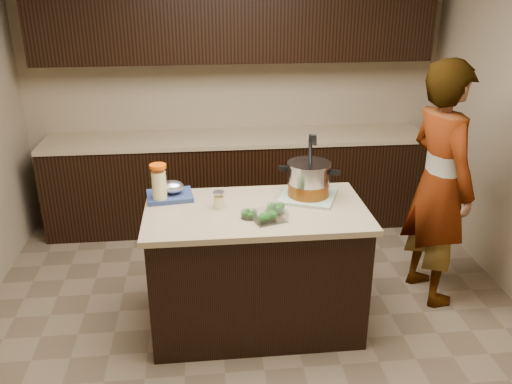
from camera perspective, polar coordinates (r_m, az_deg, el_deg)
ground_plane at (r=4.01m, az=0.00°, el=-13.61°), size 4.00×4.00×0.00m
room_shell at (r=3.31m, az=0.00°, el=11.20°), size 4.04×4.04×2.72m
back_cabinets at (r=5.18m, az=-2.04°, el=6.48°), size 3.60×0.63×2.33m
island at (r=3.76m, az=0.00°, el=-8.02°), size 1.46×0.81×0.90m
dish_towel at (r=3.75m, az=5.50°, el=-0.43°), size 0.47×0.47×0.02m
stock_pot at (r=3.71m, az=5.56°, el=1.12°), size 0.40×0.38×0.42m
lemonade_pitcher at (r=3.66m, az=-10.16°, el=0.70°), size 0.14×0.14×0.27m
mason_jar at (r=3.56m, az=-3.92°, el=-0.88°), size 0.08×0.08×0.12m
broccoli_tub_left at (r=3.42m, az=-0.75°, el=-2.39°), size 0.11×0.11×0.05m
broccoli_tub_right at (r=3.50m, az=2.09°, el=-1.76°), size 0.12×0.12×0.06m
broccoli_tub_rect at (r=3.38m, az=1.45°, el=-2.56°), size 0.23×0.19×0.07m
blue_tray at (r=3.76m, az=-8.94°, el=-0.05°), size 0.34×0.28×0.12m
person at (r=4.16m, az=18.75°, el=0.77°), size 0.55×0.73×1.82m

